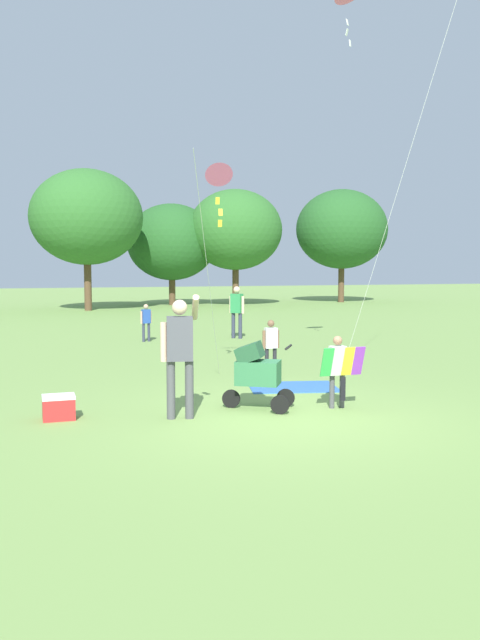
# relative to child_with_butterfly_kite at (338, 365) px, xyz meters

# --- Properties ---
(ground_plane) EXTENTS (120.00, 120.00, 0.00)m
(ground_plane) POSITION_rel_child_with_butterfly_kite_xyz_m (-1.12, -0.32, -0.66)
(ground_plane) COLOR #75994C
(treeline_distant) EXTENTS (29.93, 8.13, 6.88)m
(treeline_distant) POSITION_rel_child_with_butterfly_kite_xyz_m (2.84, 25.31, 3.51)
(treeline_distant) COLOR brown
(treeline_distant) RESTS_ON ground
(child_with_butterfly_kite) EXTENTS (0.68, 0.34, 1.11)m
(child_with_butterfly_kite) POSITION_rel_child_with_butterfly_kite_xyz_m (0.00, 0.00, 0.00)
(child_with_butterfly_kite) COLOR #4C4C51
(child_with_butterfly_kite) RESTS_ON ground
(person_adult_flyer) EXTENTS (0.61, 0.51, 1.77)m
(person_adult_flyer) POSITION_rel_child_with_butterfly_kite_xyz_m (-2.44, 0.10, 0.36)
(person_adult_flyer) COLOR #4C4C51
(person_adult_flyer) RESTS_ON ground
(stroller) EXTENTS (1.08, 0.87, 1.03)m
(stroller) POSITION_rel_child_with_butterfly_kite_xyz_m (-1.20, 0.33, -0.05)
(stroller) COLOR black
(stroller) RESTS_ON ground
(kite_adult_black) EXTENTS (1.70, 3.64, 4.19)m
(kite_adult_black) POSITION_rel_child_with_butterfly_kite_xyz_m (-0.81, 3.59, 3.23)
(kite_adult_black) COLOR pink
(kite_adult_black) RESTS_ON ground
(person_red_shirt) EXTENTS (0.34, 0.20, 1.08)m
(person_red_shirt) POSITION_rel_child_with_butterfly_kite_xyz_m (-1.17, 9.72, -0.02)
(person_red_shirt) COLOR #33384C
(person_red_shirt) RESTS_ON ground
(person_sitting_far) EXTENTS (0.38, 0.40, 1.56)m
(person_sitting_far) POSITION_rel_child_with_butterfly_kite_xyz_m (1.57, 9.70, 0.26)
(person_sitting_far) COLOR #33384C
(person_sitting_far) RESTS_ON ground
(person_couple_left) EXTENTS (0.35, 0.15, 1.10)m
(person_couple_left) POSITION_rel_child_with_butterfly_kite_xyz_m (0.13, 3.16, -0.01)
(person_couple_left) COLOR #232328
(person_couple_left) RESTS_ON ground
(picnic_blanket) EXTENTS (1.75, 1.42, 0.02)m
(picnic_blanket) POSITION_rel_child_with_butterfly_kite_xyz_m (0.02, 1.79, -0.65)
(picnic_blanket) COLOR #3366B2
(picnic_blanket) RESTS_ON ground
(cooler_box) EXTENTS (0.45, 0.33, 0.35)m
(cooler_box) POSITION_rel_child_with_butterfly_kite_xyz_m (-4.08, 0.59, -0.49)
(cooler_box) COLOR red
(cooler_box) RESTS_ON ground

